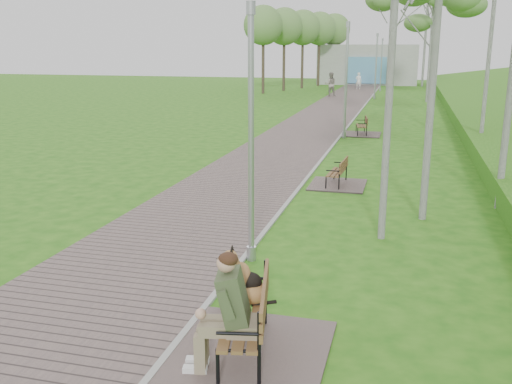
# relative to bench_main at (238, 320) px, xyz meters

# --- Properties ---
(ground) EXTENTS (120.00, 120.00, 0.00)m
(ground) POSITION_rel_bench_main_xyz_m (-0.88, 4.40, -0.51)
(ground) COLOR #225F13
(ground) RESTS_ON ground
(walkway) EXTENTS (3.50, 67.00, 0.04)m
(walkway) POSITION_rel_bench_main_xyz_m (-2.63, 25.90, -0.49)
(walkway) COLOR #635350
(walkway) RESTS_ON ground
(kerb) EXTENTS (0.10, 67.00, 0.05)m
(kerb) POSITION_rel_bench_main_xyz_m (-0.88, 25.90, -0.48)
(kerb) COLOR #999993
(kerb) RESTS_ON ground
(building_north) EXTENTS (10.00, 5.20, 4.00)m
(building_north) POSITION_rel_bench_main_xyz_m (-2.38, 55.38, 1.49)
(building_north) COLOR #9E9E99
(building_north) RESTS_ON ground
(bench_main) EXTENTS (2.04, 2.27, 1.78)m
(bench_main) POSITION_rel_bench_main_xyz_m (0.00, 0.00, 0.00)
(bench_main) COLOR #635350
(bench_main) RESTS_ON ground
(bench_second) EXTENTS (1.55, 1.72, 0.95)m
(bench_second) POSITION_rel_bench_main_xyz_m (0.07, 9.61, -0.33)
(bench_second) COLOR #635350
(bench_second) RESTS_ON ground
(bench_third) EXTENTS (1.63, 1.81, 1.00)m
(bench_third) POSITION_rel_bench_main_xyz_m (-0.04, 19.49, -0.32)
(bench_third) COLOR #635350
(bench_third) RESTS_ON ground
(lamp_post_near) EXTENTS (0.18, 0.18, 4.60)m
(lamp_post_near) POSITION_rel_bench_main_xyz_m (-0.73, 3.32, 1.65)
(lamp_post_near) COLOR #9DA0A5
(lamp_post_near) RESTS_ON ground
(lamp_post_second) EXTENTS (0.19, 0.19, 4.86)m
(lamp_post_second) POSITION_rel_bench_main_xyz_m (-0.69, 18.33, 1.76)
(lamp_post_second) COLOR #9DA0A5
(lamp_post_second) RESTS_ON ground
(lamp_post_third) EXTENTS (0.18, 0.18, 4.77)m
(lamp_post_third) POSITION_rel_bench_main_xyz_m (-0.57, 37.80, 1.72)
(lamp_post_third) COLOR #9DA0A5
(lamp_post_third) RESTS_ON ground
(lamp_post_far) EXTENTS (0.17, 0.17, 4.50)m
(lamp_post_far) POSITION_rel_bench_main_xyz_m (-0.56, 45.60, 1.60)
(lamp_post_far) COLOR #9DA0A5
(lamp_post_far) RESTS_ON ground
(pedestrian_near) EXTENTS (0.61, 0.45, 1.53)m
(pedestrian_near) POSITION_rel_bench_main_xyz_m (-2.59, 47.15, 0.26)
(pedestrian_near) COLOR white
(pedestrian_near) RESTS_ON ground
(pedestrian_far) EXTENTS (1.07, 0.93, 1.88)m
(pedestrian_far) POSITION_rel_bench_main_xyz_m (-4.08, 39.06, 0.44)
(pedestrian_far) COLOR gray
(pedestrian_far) RESTS_ON ground
(birch_mid_c) EXTENTS (2.57, 2.57, 7.22)m
(birch_mid_c) POSITION_rel_bench_main_xyz_m (3.04, 22.00, 5.16)
(birch_mid_c) COLOR silver
(birch_mid_c) RESTS_ON ground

